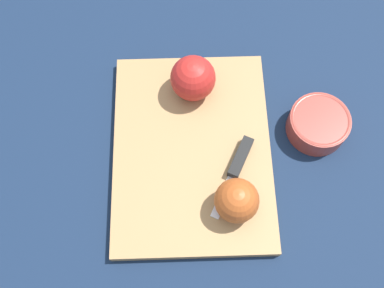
# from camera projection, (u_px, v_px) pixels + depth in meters

# --- Properties ---
(ground_plane) EXTENTS (4.00, 4.00, 0.00)m
(ground_plane) POSITION_uv_depth(u_px,v_px,m) (192.00, 153.00, 0.84)
(ground_plane) COLOR #14233D
(cutting_board) EXTENTS (0.43, 0.34, 0.02)m
(cutting_board) POSITION_uv_depth(u_px,v_px,m) (192.00, 150.00, 0.83)
(cutting_board) COLOR #A37A4C
(cutting_board) RESTS_ON ground_plane
(apple_half_left) EXTENTS (0.09, 0.09, 0.09)m
(apple_half_left) POSITION_uv_depth(u_px,v_px,m) (193.00, 78.00, 0.83)
(apple_half_left) COLOR red
(apple_half_left) RESTS_ON cutting_board
(apple_half_right) EXTENTS (0.08, 0.08, 0.08)m
(apple_half_right) POSITION_uv_depth(u_px,v_px,m) (237.00, 200.00, 0.75)
(apple_half_right) COLOR #AD4C1E
(apple_half_right) RESTS_ON cutting_board
(knife) EXTENTS (0.16, 0.07, 0.02)m
(knife) POSITION_uv_depth(u_px,v_px,m) (239.00, 162.00, 0.80)
(knife) COLOR silver
(knife) RESTS_ON cutting_board
(bowl) EXTENTS (0.11, 0.11, 0.05)m
(bowl) POSITION_uv_depth(u_px,v_px,m) (318.00, 124.00, 0.84)
(bowl) COLOR #99382D
(bowl) RESTS_ON ground_plane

